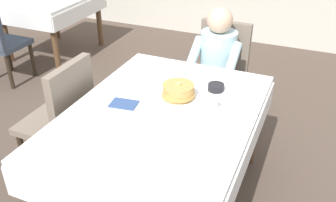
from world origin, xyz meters
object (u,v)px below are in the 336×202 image
at_px(chair_left_side, 63,114).
at_px(spoon_near_edge, 164,123).
at_px(bowl_butter, 216,87).
at_px(syrup_pitcher, 159,78).
at_px(chair_diner, 220,69).
at_px(fork_left_of_plate, 150,95).
at_px(dining_table_main, 162,124).
at_px(plate_breakfast, 178,98).
at_px(breakfast_stack, 179,91).
at_px(background_table_far, 52,6).
at_px(knife_right_of_plate, 205,107).
at_px(diner_person, 216,61).
at_px(cup_coffee, 212,103).

height_order(chair_left_side, spoon_near_edge, chair_left_side).
height_order(bowl_butter, syrup_pitcher, syrup_pitcher).
bearing_deg(chair_diner, fork_left_of_plate, 79.01).
distance_m(dining_table_main, plate_breakfast, 0.20).
xyz_separation_m(chair_diner, chair_left_side, (-0.82, -1.17, 0.00)).
bearing_deg(plate_breakfast, breakfast_stack, 73.37).
bearing_deg(background_table_far, syrup_pitcher, -35.53).
height_order(chair_diner, knife_right_of_plate, chair_diner).
bearing_deg(knife_right_of_plate, diner_person, 15.28).
distance_m(chair_diner, syrup_pitcher, 0.89).
relative_size(chair_diner, bowl_butter, 8.45).
distance_m(breakfast_stack, knife_right_of_plate, 0.20).
bearing_deg(spoon_near_edge, bowl_butter, 76.75).
relative_size(dining_table_main, syrup_pitcher, 19.05).
xyz_separation_m(dining_table_main, chair_left_side, (-0.77, 0.00, -0.12)).
bearing_deg(fork_left_of_plate, chair_diner, -12.08).
bearing_deg(spoon_near_edge, breakfast_stack, 99.44).
height_order(cup_coffee, background_table_far, cup_coffee).
height_order(syrup_pitcher, fork_left_of_plate, syrup_pitcher).
height_order(dining_table_main, background_table_far, same).
bearing_deg(diner_person, spoon_near_edge, 91.01).
bearing_deg(syrup_pitcher, knife_right_of_plate, -24.78).
distance_m(plate_breakfast, background_table_far, 2.97).
distance_m(dining_table_main, diner_person, 1.01).
height_order(dining_table_main, chair_left_side, chair_left_side).
bearing_deg(knife_right_of_plate, bowl_butter, 4.17).
distance_m(syrup_pitcher, knife_right_of_plate, 0.45).
distance_m(bowl_butter, spoon_near_edge, 0.53).
xyz_separation_m(cup_coffee, syrup_pitcher, (-0.45, 0.20, -0.01)).
relative_size(plate_breakfast, fork_left_of_plate, 1.56).
distance_m(chair_diner, diner_person, 0.21).
xyz_separation_m(bowl_butter, background_table_far, (-2.59, 1.52, -0.14)).
distance_m(dining_table_main, syrup_pitcher, 0.40).
bearing_deg(diner_person, breakfast_stack, 89.55).
xyz_separation_m(plate_breakfast, bowl_butter, (0.19, 0.22, 0.01)).
height_order(chair_diner, breakfast_stack, chair_diner).
height_order(bowl_butter, background_table_far, bowl_butter).
relative_size(chair_left_side, bowl_butter, 8.45).
relative_size(chair_left_side, cup_coffee, 8.23).
distance_m(chair_diner, bowl_butter, 0.83).
distance_m(cup_coffee, background_table_far, 3.18).
bearing_deg(chair_left_side, plate_breakfast, -77.73).
bearing_deg(bowl_butter, chair_left_side, -158.47).
xyz_separation_m(diner_person, spoon_near_edge, (0.02, -1.13, 0.07)).
distance_m(chair_diner, cup_coffee, 1.08).
xyz_separation_m(chair_diner, syrup_pitcher, (-0.22, -0.83, 0.25)).
bearing_deg(background_table_far, breakfast_stack, -35.72).
height_order(diner_person, syrup_pitcher, diner_person).
bearing_deg(spoon_near_edge, chair_diner, 95.12).
bearing_deg(plate_breakfast, syrup_pitcher, 142.10).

